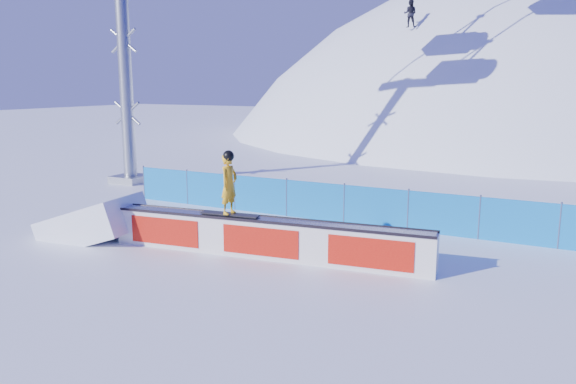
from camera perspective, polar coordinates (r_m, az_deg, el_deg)
The scene contains 6 objects.
ground at distance 12.47m, azimuth 10.82°, elevation -9.14°, with size 160.00×160.00×0.00m, color white.
snow_hill at distance 57.82m, azimuth 22.63°, elevation -12.54°, with size 64.00×64.00×64.00m.
safety_fence at distance 16.51m, azimuth 15.44°, elevation -2.19°, with size 22.05×0.05×1.30m.
rail_box at distance 13.93m, azimuth -2.41°, elevation -4.67°, with size 8.35×1.59×1.00m.
snow_ramp at distance 16.73m, azimuth -19.11°, elevation -4.36°, with size 2.60×1.73×0.98m, color white, non-canonical shape.
snowboarder at distance 14.03m, azimuth -6.01°, elevation 0.87°, with size 1.58×0.57×1.63m.
Camera 1 is at (3.26, -11.27, 4.25)m, focal length 35.00 mm.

